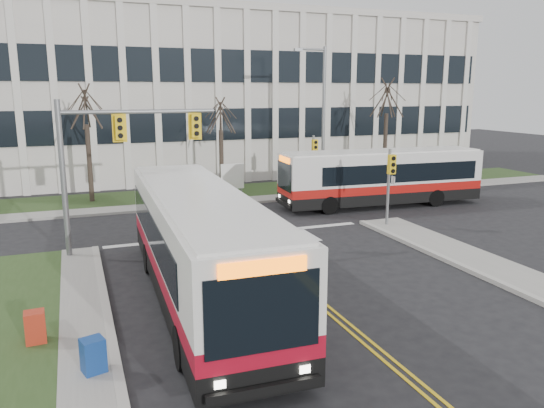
{
  "coord_description": "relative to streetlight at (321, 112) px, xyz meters",
  "views": [
    {
      "loc": [
        -6.91,
        -14.46,
        6.49
      ],
      "look_at": [
        0.54,
        5.22,
        2.0
      ],
      "focal_mm": 35.0,
      "sensor_mm": 36.0,
      "label": 1
    }
  ],
  "objects": [
    {
      "name": "ground",
      "position": [
        -8.03,
        -16.2,
        -5.19
      ],
      "size": [
        120.0,
        120.0,
        0.0
      ],
      "primitive_type": "plane",
      "color": "black",
      "rests_on": "ground"
    },
    {
      "name": "sidewalk_cross",
      "position": [
        -3.03,
        -1.0,
        -5.12
      ],
      "size": [
        44.0,
        1.6,
        0.14
      ],
      "primitive_type": "cube",
      "color": "#9E9B93",
      "rests_on": "ground"
    },
    {
      "name": "building_lawn",
      "position": [
        -3.03,
        1.8,
        -5.13
      ],
      "size": [
        44.0,
        5.0,
        0.12
      ],
      "primitive_type": "cube",
      "color": "#2D441D",
      "rests_on": "ground"
    },
    {
      "name": "office_building",
      "position": [
        -3.03,
        13.8,
        0.81
      ],
      "size": [
        40.0,
        16.0,
        12.0
      ],
      "primitive_type": "cube",
      "color": "silver",
      "rests_on": "ground"
    },
    {
      "name": "mast_arm_signal",
      "position": [
        -13.65,
        -9.04,
        -0.94
      ],
      "size": [
        6.11,
        0.38,
        6.2
      ],
      "color": "slate",
      "rests_on": "ground"
    },
    {
      "name": "signal_pole_near",
      "position": [
        -0.83,
        -9.3,
        -2.69
      ],
      "size": [
        0.34,
        0.39,
        3.8
      ],
      "color": "slate",
      "rests_on": "ground"
    },
    {
      "name": "signal_pole_far",
      "position": [
        -0.83,
        -0.8,
        -2.69
      ],
      "size": [
        0.34,
        0.39,
        3.8
      ],
      "color": "slate",
      "rests_on": "ground"
    },
    {
      "name": "streetlight",
      "position": [
        0.0,
        0.0,
        0.0
      ],
      "size": [
        2.15,
        0.25,
        9.2
      ],
      "color": "slate",
      "rests_on": "ground"
    },
    {
      "name": "directory_sign",
      "position": [
        -5.53,
        1.3,
        -4.02
      ],
      "size": [
        1.5,
        0.12,
        2.0
      ],
      "color": "slate",
      "rests_on": "ground"
    },
    {
      "name": "tree_left",
      "position": [
        -14.03,
        1.8,
        0.32
      ],
      "size": [
        1.8,
        1.8,
        7.7
      ],
      "color": "#42352B",
      "rests_on": "ground"
    },
    {
      "name": "tree_mid",
      "position": [
        -6.03,
        2.0,
        -0.31
      ],
      "size": [
        1.8,
        1.8,
        6.82
      ],
      "color": "#42352B",
      "rests_on": "ground"
    },
    {
      "name": "tree_right",
      "position": [
        5.97,
        1.8,
        0.71
      ],
      "size": [
        1.8,
        1.8,
        8.25
      ],
      "color": "#42352B",
      "rests_on": "ground"
    },
    {
      "name": "bus_main",
      "position": [
        -11.45,
        -15.06,
        -3.49
      ],
      "size": [
        3.16,
        12.86,
        3.41
      ],
      "primitive_type": null,
      "rotation": [
        0.0,
        0.0,
        -0.03
      ],
      "color": "silver",
      "rests_on": "ground"
    },
    {
      "name": "bus_cross",
      "position": [
        1.55,
        -4.81,
        -3.63
      ],
      "size": [
        11.84,
        3.2,
        3.12
      ],
      "primitive_type": null,
      "rotation": [
        0.0,
        0.0,
        -1.63
      ],
      "color": "silver",
      "rests_on": "ground"
    },
    {
      "name": "newspaper_box_blue",
      "position": [
        -14.83,
        -18.74,
        -4.72
      ],
      "size": [
        0.61,
        0.57,
        0.95
      ],
      "primitive_type": "cube",
      "rotation": [
        0.0,
        0.0,
        0.29
      ],
      "color": "navy",
      "rests_on": "ground"
    },
    {
      "name": "newspaper_box_red",
      "position": [
        -16.16,
        -16.61,
        -4.72
      ],
      "size": [
        0.52,
        0.48,
        0.95
      ],
      "primitive_type": "cube",
      "rotation": [
        0.0,
        0.0,
        0.05
      ],
      "color": "#AD2A16",
      "rests_on": "ground"
    }
  ]
}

